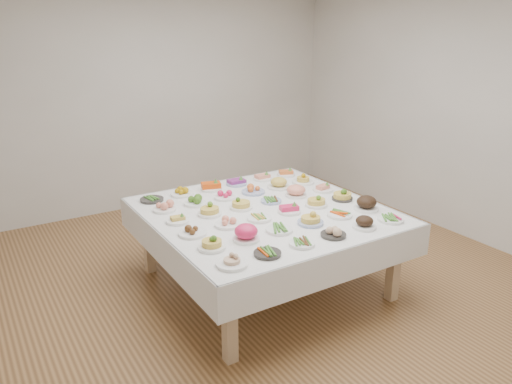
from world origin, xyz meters
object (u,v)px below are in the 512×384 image
dish_35 (286,173)px  display_table (265,217)px  dish_0 (232,259)px  dish_18 (178,219)px

dish_35 → display_table: bearing=-135.0°
display_table → dish_0: size_ratio=9.03×
dish_18 → dish_35: 1.68m
display_table → dish_18: (-0.78, 0.15, 0.10)m
dish_18 → dish_0: bearing=-89.8°
dish_18 → dish_35: bearing=22.1°
display_table → dish_0: 1.11m
dish_0 → dish_18: 0.94m
dish_18 → dish_35: dish_35 is taller
display_table → dish_35: dish_35 is taller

